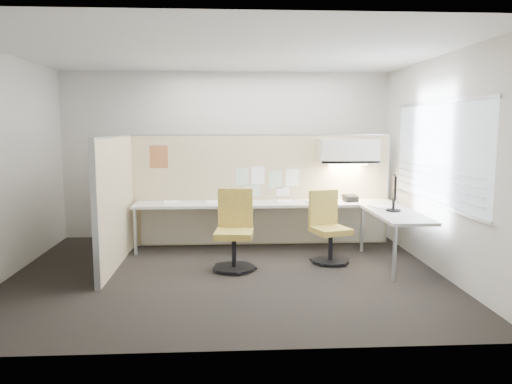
{
  "coord_description": "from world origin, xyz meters",
  "views": [
    {
      "loc": [
        0.01,
        -6.28,
        1.9
      ],
      "look_at": [
        0.42,
        0.8,
        0.96
      ],
      "focal_mm": 35.0,
      "sensor_mm": 36.0,
      "label": 1
    }
  ],
  "objects": [
    {
      "name": "wall_left",
      "position": [
        -2.75,
        0.0,
        1.4
      ],
      "size": [
        0.02,
        4.5,
        2.8
      ],
      "primitive_type": "cube",
      "color": "beige",
      "rests_on": "ground"
    },
    {
      "name": "chair_right",
      "position": [
        1.42,
        0.5,
        0.46
      ],
      "size": [
        0.58,
        0.6,
        0.98
      ],
      "rotation": [
        0.0,
        0.0,
        0.32
      ],
      "color": "black",
      "rests_on": "floor"
    },
    {
      "name": "monitor",
      "position": [
        2.3,
        0.38,
        1.02
      ],
      "size": [
        0.2,
        0.46,
        0.5
      ],
      "rotation": [
        0.0,
        0.0,
        1.31
      ],
      "color": "black",
      "rests_on": "desk"
    },
    {
      "name": "paper_stack_1",
      "position": [
        -0.19,
        1.27,
        0.74
      ],
      "size": [
        0.24,
        0.31,
        0.02
      ],
      "primitive_type": "cube",
      "rotation": [
        0.0,
        0.0,
        -0.03
      ],
      "color": "white",
      "rests_on": "desk"
    },
    {
      "name": "desk",
      "position": [
        0.93,
        1.13,
        0.6
      ],
      "size": [
        4.0,
        2.07,
        0.73
      ],
      "color": "beige",
      "rests_on": "floor"
    },
    {
      "name": "paper_stack_4",
      "position": [
        2.21,
        0.72,
        0.74
      ],
      "size": [
        0.3,
        0.35,
        0.02
      ],
      "primitive_type": "cube",
      "rotation": [
        0.0,
        0.0,
        0.27
      ],
      "color": "white",
      "rests_on": "desk"
    },
    {
      "name": "paper_stack_3",
      "position": [
        1.35,
        1.23,
        0.74
      ],
      "size": [
        0.26,
        0.32,
        0.03
      ],
      "primitive_type": "cube",
      "rotation": [
        0.0,
        0.0,
        0.1
      ],
      "color": "white",
      "rests_on": "desk"
    },
    {
      "name": "partition_left",
      "position": [
        -1.5,
        0.5,
        0.88
      ],
      "size": [
        0.06,
        2.2,
        1.75
      ],
      "primitive_type": "cube",
      "color": "tan",
      "rests_on": "floor"
    },
    {
      "name": "floor",
      "position": [
        0.0,
        0.0,
        -0.01
      ],
      "size": [
        5.5,
        4.5,
        0.01
      ],
      "primitive_type": "cube",
      "color": "black",
      "rests_on": "ground"
    },
    {
      "name": "wall_back",
      "position": [
        0.0,
        2.25,
        1.4
      ],
      "size": [
        5.5,
        0.02,
        2.8
      ],
      "primitive_type": "cube",
      "color": "beige",
      "rests_on": "ground"
    },
    {
      "name": "overhead_bin",
      "position": [
        1.9,
        1.39,
        1.51
      ],
      "size": [
        0.9,
        0.36,
        0.38
      ],
      "primitive_type": "cube",
      "color": "beige",
      "rests_on": "partition_back"
    },
    {
      "name": "window_pane",
      "position": [
        2.73,
        0.0,
        1.55
      ],
      "size": [
        0.01,
        2.8,
        1.3
      ],
      "primitive_type": "cube",
      "color": "#A2AFBC",
      "rests_on": "wall_right"
    },
    {
      "name": "phone",
      "position": [
        1.92,
        1.28,
        0.78
      ],
      "size": [
        0.24,
        0.22,
        0.12
      ],
      "rotation": [
        0.0,
        0.0,
        0.16
      ],
      "color": "black",
      "rests_on": "desk"
    },
    {
      "name": "coat_hook",
      "position": [
        -1.58,
        -0.08,
        1.41
      ],
      "size": [
        0.18,
        0.48,
        1.43
      ],
      "color": "silver",
      "rests_on": "partition_left"
    },
    {
      "name": "wall_right",
      "position": [
        2.75,
        0.0,
        1.4
      ],
      "size": [
        0.02,
        4.5,
        2.8
      ],
      "primitive_type": "cube",
      "color": "beige",
      "rests_on": "ground"
    },
    {
      "name": "pinned_papers",
      "position": [
        0.63,
        1.57,
        1.03
      ],
      "size": [
        1.01,
        0.0,
        0.47
      ],
      "color": "#8CBF8C",
      "rests_on": "partition_back"
    },
    {
      "name": "tape_dispenser",
      "position": [
        1.6,
        1.28,
        0.76
      ],
      "size": [
        0.12,
        0.1,
        0.06
      ],
      "primitive_type": "cube",
      "rotation": [
        0.0,
        0.0,
        -0.41
      ],
      "color": "black",
      "rests_on": "desk"
    },
    {
      "name": "task_light_strip",
      "position": [
        1.9,
        1.39,
        1.3
      ],
      "size": [
        0.6,
        0.06,
        0.02
      ],
      "primitive_type": "cube",
      "color": "#FFEABF",
      "rests_on": "overhead_bin"
    },
    {
      "name": "wall_front",
      "position": [
        0.0,
        -2.25,
        1.4
      ],
      "size": [
        5.5,
        0.02,
        2.8
      ],
      "primitive_type": "cube",
      "color": "beige",
      "rests_on": "ground"
    },
    {
      "name": "partition_back",
      "position": [
        0.55,
        1.6,
        0.88
      ],
      "size": [
        4.1,
        0.06,
        1.75
      ],
      "primitive_type": "cube",
      "color": "tan",
      "rests_on": "floor"
    },
    {
      "name": "paper_stack_0",
      "position": [
        -0.83,
        1.26,
        0.74
      ],
      "size": [
        0.25,
        0.32,
        0.02
      ],
      "primitive_type": "cube",
      "rotation": [
        0.0,
        0.0,
        0.09
      ],
      "color": "white",
      "rests_on": "desk"
    },
    {
      "name": "poster",
      "position": [
        -1.05,
        1.57,
        1.42
      ],
      "size": [
        0.28,
        0.0,
        0.35
      ],
      "primitive_type": "cube",
      "color": "orange",
      "rests_on": "partition_back"
    },
    {
      "name": "ceiling",
      "position": [
        0.0,
        0.0,
        2.8
      ],
      "size": [
        5.5,
        4.5,
        0.01
      ],
      "primitive_type": "cube",
      "color": "white",
      "rests_on": "wall_back"
    },
    {
      "name": "stapler",
      "position": [
        1.63,
        1.34,
        0.76
      ],
      "size": [
        0.14,
        0.05,
        0.05
      ],
      "primitive_type": "cube",
      "rotation": [
        0.0,
        0.0,
        -0.04
      ],
      "color": "black",
      "rests_on": "desk"
    },
    {
      "name": "paper_stack_2",
      "position": [
        0.9,
        1.33,
        0.74
      ],
      "size": [
        0.27,
        0.33,
        0.01
      ],
      "primitive_type": "cube",
      "rotation": [
        0.0,
        0.0,
        -0.14
      ],
      "color": "white",
      "rests_on": "desk"
    },
    {
      "name": "chair_left",
      "position": [
        0.1,
        0.23,
        0.49
      ],
      "size": [
        0.55,
        0.57,
        1.05
      ],
      "rotation": [
        0.0,
        0.0,
        -0.1
      ],
      "color": "black",
      "rests_on": "floor"
    }
  ]
}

